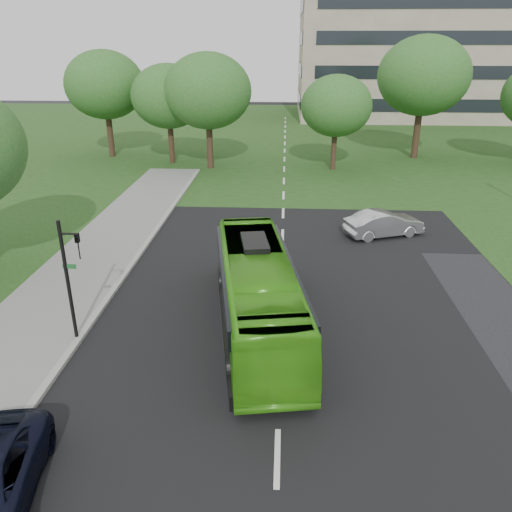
# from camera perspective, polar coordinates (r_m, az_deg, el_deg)

# --- Properties ---
(ground) EXTENTS (160.00, 160.00, 0.00)m
(ground) POSITION_cam_1_polar(r_m,az_deg,el_deg) (18.39, 2.79, -8.73)
(ground) COLOR black
(ground) RESTS_ON ground
(street_surfaces) EXTENTS (120.00, 120.00, 0.15)m
(street_surfaces) POSITION_cam_1_polar(r_m,az_deg,el_deg) (39.59, 2.66, 8.86)
(street_surfaces) COLOR black
(street_surfaces) RESTS_ON ground
(office_building) EXTENTS (40.10, 20.10, 25.00)m
(office_building) POSITION_cam_1_polar(r_m,az_deg,el_deg) (80.70, 20.89, 23.63)
(office_building) COLOR gray
(office_building) RESTS_ON ground
(tree_park_a) EXTENTS (6.27, 6.27, 8.33)m
(tree_park_a) POSITION_cam_1_polar(r_m,az_deg,el_deg) (44.89, -9.99, 17.52)
(tree_park_a) COLOR black
(tree_park_a) RESTS_ON ground
(tree_park_b) EXTENTS (7.06, 7.06, 9.25)m
(tree_park_b) POSITION_cam_1_polar(r_m,az_deg,el_deg) (42.42, -5.52, 18.24)
(tree_park_b) COLOR black
(tree_park_b) RESTS_ON ground
(tree_park_c) EXTENTS (5.72, 5.72, 7.60)m
(tree_park_c) POSITION_cam_1_polar(r_m,az_deg,el_deg) (42.25, 9.17, 16.57)
(tree_park_c) COLOR black
(tree_park_c) RESTS_ON ground
(tree_park_d) EXTENTS (8.01, 8.01, 10.59)m
(tree_park_d) POSITION_cam_1_polar(r_m,az_deg,el_deg) (48.63, 18.61, 18.92)
(tree_park_d) COLOR black
(tree_park_d) RESTS_ON ground
(tree_park_f) EXTENTS (7.03, 7.03, 9.38)m
(tree_park_f) POSITION_cam_1_polar(r_m,az_deg,el_deg) (48.98, -16.91, 18.20)
(tree_park_f) COLOR black
(tree_park_f) RESTS_ON ground
(bus) EXTENTS (4.03, 10.52, 2.86)m
(bus) POSITION_cam_1_polar(r_m,az_deg,el_deg) (18.03, 0.20, -4.16)
(bus) COLOR #47AE1B
(bus) RESTS_ON ground
(sedan) EXTENTS (4.52, 2.90, 1.41)m
(sedan) POSITION_cam_1_polar(r_m,az_deg,el_deg) (28.04, 14.42, 3.61)
(sedan) COLOR silver
(sedan) RESTS_ON ground
(traffic_light) EXTENTS (0.72, 0.19, 4.47)m
(traffic_light) POSITION_cam_1_polar(r_m,az_deg,el_deg) (17.80, -20.44, -1.81)
(traffic_light) COLOR black
(traffic_light) RESTS_ON ground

